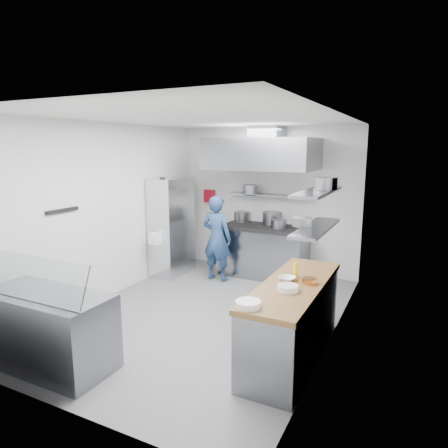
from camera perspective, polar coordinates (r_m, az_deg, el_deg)
The scene contains 35 objects.
floor at distance 6.03m, azimuth -2.60°, elevation -12.74°, with size 5.00×5.00×0.00m, color #5D5D5F.
ceiling at distance 5.54m, azimuth -2.85°, elevation 14.87°, with size 5.00×5.00×0.00m, color silver.
wall_back at distance 7.87m, azimuth 6.17°, elevation 3.42°, with size 3.60×0.02×2.80m, color white.
wall_front at distance 3.70m, azimuth -21.99°, elevation -5.87°, with size 3.60×0.02×2.80m, color white.
wall_left at distance 6.67m, azimuth -16.38°, elevation 1.69°, with size 5.00×0.02×2.80m, color white.
wall_right at distance 5.01m, azimuth 15.60°, elevation -1.21°, with size 5.00×0.02×2.80m, color white.
gas_range at distance 7.65m, azimuth 5.68°, elevation -4.05°, with size 1.60×0.80×0.90m, color gray.
cooktop at distance 7.54m, azimuth 5.75°, elevation -0.52°, with size 1.57×0.78×0.06m, color black.
stock_pot_left at distance 7.96m, azimuth 2.51°, elevation 1.08°, with size 0.30×0.30×0.20m, color slate.
stock_pot_mid at distance 7.74m, azimuth 6.79°, elevation 0.88°, with size 0.34×0.34×0.24m, color slate.
stock_pot_right at distance 7.38m, azimuth 7.83°, elevation 0.05°, with size 0.29×0.29×0.16m, color slate.
over_range_shelf at distance 7.67m, azimuth 6.47°, elevation 4.12°, with size 1.60×0.30×0.04m, color gray.
shelf_pot_a at distance 7.61m, azimuth 3.75°, elevation 4.95°, with size 0.27×0.27×0.18m, color slate.
extractor_hood at distance 7.23m, azimuth 5.46°, elevation 9.93°, with size 1.90×1.15×0.55m, color gray.
hood_duct at distance 7.44m, azimuth 6.15°, elevation 12.87°, with size 0.55×0.55×0.24m, color slate.
red_firebox at distance 8.32m, azimuth -2.09°, elevation 4.02°, with size 0.22×0.10×0.26m, color #AC0D21.
chef at distance 7.28m, azimuth -1.01°, elevation -2.04°, with size 0.57×0.38×1.57m, color navy.
wire_rack at distance 7.69m, azimuth -7.47°, elevation -0.37°, with size 0.50×0.90×1.85m, color silver.
rack_bin_a at distance 7.30m, azimuth -9.71°, elevation -2.04°, with size 0.17×0.21×0.19m, color white.
rack_bin_b at distance 7.58m, azimuth -7.79°, elevation 2.33°, with size 0.13×0.17×0.15m, color yellow.
rack_jar at distance 7.27m, azimuth -8.77°, elevation 5.92°, with size 0.10×0.10×0.18m, color black.
knife_strip at distance 6.01m, azimuth -22.08°, elevation 1.81°, with size 0.04×0.55×0.05m, color black.
prep_counter_base at distance 4.83m, azimuth 9.74°, elevation -13.70°, with size 0.62×2.00×0.84m, color gray.
prep_counter_top at distance 4.66m, azimuth 9.92°, elevation -8.65°, with size 0.65×2.04×0.06m, color brown.
plate_stack_a at distance 3.93m, azimuth 3.48°, elevation -11.33°, with size 0.25×0.25×0.06m, color white.
plate_stack_b at distance 4.40m, azimuth 9.09°, elevation -8.99°, with size 0.23×0.23×0.06m, color white.
copper_pan at distance 4.65m, azimuth 12.13°, elevation -7.97°, with size 0.17×0.17×0.06m, color #C87438.
squeeze_bottle at distance 4.82m, azimuth 10.19°, elevation -6.49°, with size 0.06×0.06×0.18m, color yellow.
mixing_bowl at distance 4.71m, azimuth 8.97°, elevation -7.72°, with size 0.19×0.19×0.05m, color white.
wall_shelf_lower at distance 4.73m, azimuth 13.06°, elevation -0.54°, with size 0.30×1.30×0.04m, color gray.
wall_shelf_upper at distance 4.67m, azimuth 13.28°, elevation 4.52°, with size 0.30×1.30×0.04m, color gray.
shelf_pot_c at distance 4.70m, azimuth 11.07°, elevation 0.32°, with size 0.22×0.22×0.10m, color slate.
shelf_pot_d at distance 4.71m, azimuth 14.30°, elevation 5.63°, with size 0.26×0.26×0.14m, color slate.
display_case at distance 4.97m, azimuth -23.83°, elevation -13.67°, with size 1.50×0.70×0.85m, color gray.
display_glass at distance 4.68m, azimuth -25.56°, elevation -6.90°, with size 1.47×0.02×0.45m, color silver.
Camera 1 is at (2.69, -4.82, 2.42)m, focal length 32.00 mm.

